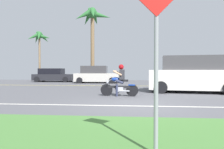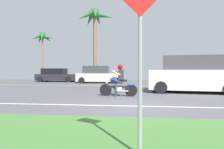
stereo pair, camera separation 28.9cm
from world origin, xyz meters
TOP-DOWN VIEW (x-y plane):
  - ground at (0.00, 3.00)m, footprint 56.00×30.00m
  - grass_median at (0.00, -4.10)m, footprint 56.00×3.80m
  - lane_line_near at (0.00, -0.30)m, footprint 50.40×0.12m
  - lane_line_far at (0.00, 8.73)m, footprint 50.40×0.12m
  - motorcyclist at (-0.71, 2.33)m, footprint 1.78×0.58m
  - suv_nearby at (3.17, 4.36)m, footprint 4.84×2.65m
  - parked_car_0 at (-8.33, 13.76)m, footprint 4.17×1.87m
  - parked_car_1 at (-3.49, 12.21)m, footprint 4.20×2.03m
  - palm_tree_0 at (-4.35, 14.87)m, footprint 4.00×4.06m
  - palm_tree_1 at (-10.35, 14.96)m, footprint 2.63×2.74m
  - street_sign at (0.14, -4.48)m, footprint 0.62×0.06m

SIDE VIEW (x-z plane):
  - ground at x=0.00m, z-range -0.04..0.00m
  - lane_line_near at x=0.00m, z-range 0.00..0.01m
  - lane_line_far at x=0.00m, z-range 0.00..0.01m
  - grass_median at x=0.00m, z-range 0.00..0.06m
  - motorcyclist at x=-0.71m, z-range -0.12..1.38m
  - parked_car_0 at x=-8.33m, z-range -0.04..1.37m
  - parked_car_1 at x=-3.49m, z-range -0.06..1.57m
  - suv_nearby at x=3.17m, z-range -0.03..1.96m
  - street_sign at x=0.14m, z-range 0.28..2.83m
  - palm_tree_1 at x=-10.35m, z-range 1.87..7.49m
  - palm_tree_0 at x=-4.35m, z-range 2.58..10.68m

